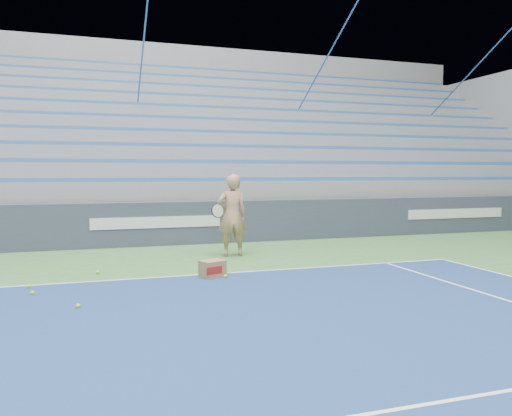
% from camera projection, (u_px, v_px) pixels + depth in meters
% --- Properties ---
extents(sponsor_barrier, '(30.00, 0.32, 1.10)m').
position_uv_depth(sponsor_barrier, '(157.00, 224.00, 12.57)').
color(sponsor_barrier, '#363D52').
rests_on(sponsor_barrier, ground).
extents(bleachers, '(31.00, 9.15, 7.30)m').
position_uv_depth(bleachers, '(137.00, 158.00, 17.88)').
color(bleachers, gray).
rests_on(bleachers, ground).
extents(tennis_player, '(0.94, 0.85, 1.80)m').
position_uv_depth(tennis_player, '(232.00, 215.00, 10.93)').
color(tennis_player, tan).
rests_on(tennis_player, ground).
extents(ball_box, '(0.49, 0.44, 0.30)m').
position_uv_depth(ball_box, '(212.00, 269.00, 8.72)').
color(ball_box, '#977149').
rests_on(ball_box, ground).
extents(tennis_ball_0, '(0.07, 0.07, 0.07)m').
position_uv_depth(tennis_ball_0, '(98.00, 272.00, 9.02)').
color(tennis_ball_0, '#BDEC30').
rests_on(tennis_ball_0, ground).
extents(tennis_ball_1, '(0.07, 0.07, 0.07)m').
position_uv_depth(tennis_ball_1, '(78.00, 306.00, 6.72)').
color(tennis_ball_1, '#BDEC30').
rests_on(tennis_ball_1, ground).
extents(tennis_ball_2, '(0.07, 0.07, 0.07)m').
position_uv_depth(tennis_ball_2, '(225.00, 276.00, 8.66)').
color(tennis_ball_2, '#BDEC30').
rests_on(tennis_ball_2, ground).
extents(tennis_ball_3, '(0.07, 0.07, 0.07)m').
position_uv_depth(tennis_ball_3, '(32.00, 293.00, 7.46)').
color(tennis_ball_3, '#BDEC30').
rests_on(tennis_ball_3, ground).
extents(tennis_ball_4, '(0.07, 0.07, 0.07)m').
position_uv_depth(tennis_ball_4, '(29.00, 286.00, 7.89)').
color(tennis_ball_4, '#BDEC30').
rests_on(tennis_ball_4, ground).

